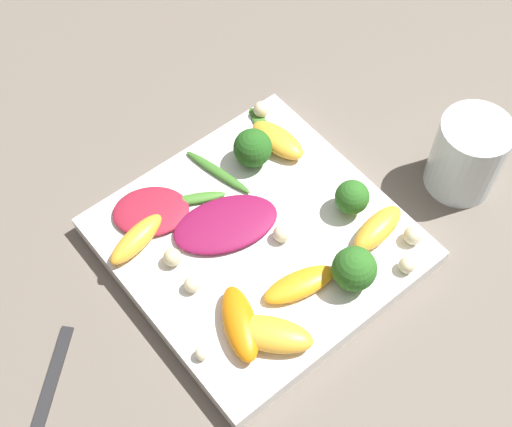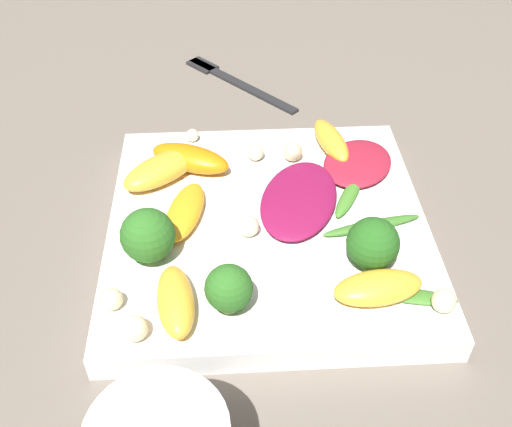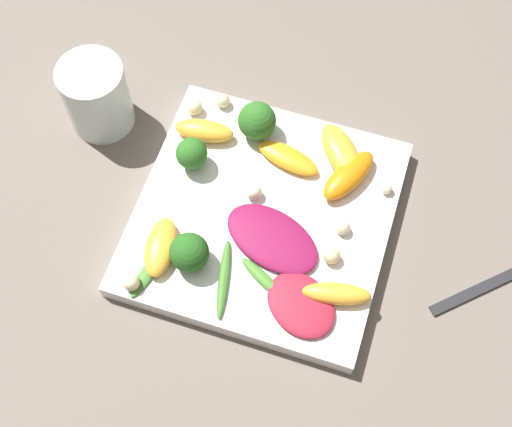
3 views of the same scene
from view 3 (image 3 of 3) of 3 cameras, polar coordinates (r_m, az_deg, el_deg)
name	(u,v)px [view 3 (image 3 of 3)]	position (r m, az deg, el deg)	size (l,w,h in m)	color
ground_plane	(263,222)	(0.77, 0.60, -0.71)	(2.40, 2.40, 0.00)	#6B6056
plate	(264,218)	(0.76, 0.61, -0.35)	(0.26, 0.26, 0.02)	white
drinking_glass	(96,96)	(0.82, -12.65, 9.14)	(0.07, 0.07, 0.09)	silver
radicchio_leaf_0	(272,239)	(0.73, 1.30, -2.02)	(0.12, 0.09, 0.01)	maroon
radicchio_leaf_1	(301,305)	(0.71, 3.62, -7.29)	(0.10, 0.09, 0.01)	maroon
orange_segment_0	(342,153)	(0.78, 6.86, 4.83)	(0.08, 0.08, 0.02)	#FCAD33
orange_segment_1	(160,247)	(0.73, -7.66, -2.67)	(0.04, 0.07, 0.02)	#FCAD33
orange_segment_2	(349,175)	(0.77, 7.42, 3.04)	(0.06, 0.08, 0.02)	orange
orange_segment_3	(288,158)	(0.77, 2.57, 4.47)	(0.08, 0.04, 0.01)	orange
orange_segment_4	(204,131)	(0.79, -4.17, 6.62)	(0.07, 0.03, 0.02)	#FCAD33
orange_segment_5	(337,294)	(0.71, 6.47, -6.39)	(0.07, 0.04, 0.02)	#FCAD33
broccoli_floret_0	(192,154)	(0.76, -5.17, 4.78)	(0.03, 0.03, 0.04)	#7A9E51
broccoli_floret_1	(189,253)	(0.71, -5.36, -3.13)	(0.04, 0.04, 0.04)	#84AD5B
broccoli_floret_2	(257,121)	(0.78, 0.08, 7.42)	(0.04, 0.04, 0.04)	#84AD5B
arugula_sprig_0	(224,279)	(0.72, -2.60, -5.25)	(0.03, 0.09, 0.01)	#3D7528
arugula_sprig_1	(149,271)	(0.73, -8.56, -4.58)	(0.03, 0.07, 0.00)	#3D7528
arugula_sprig_2	(263,278)	(0.72, 0.57, -5.21)	(0.06, 0.04, 0.01)	#47842D
macadamia_nut_0	(194,107)	(0.81, -4.96, 8.49)	(0.02, 0.02, 0.02)	beige
macadamia_nut_1	(343,227)	(0.74, 6.95, -1.12)	(0.02, 0.02, 0.02)	beige
macadamia_nut_2	(223,101)	(0.81, -2.67, 9.01)	(0.02, 0.02, 0.02)	beige
macadamia_nut_3	(387,189)	(0.77, 10.44, 1.96)	(0.01, 0.01, 0.01)	beige
macadamia_nut_4	(131,282)	(0.72, -9.97, -5.43)	(0.02, 0.02, 0.02)	beige
macadamia_nut_5	(254,192)	(0.75, -0.18, 1.75)	(0.02, 0.02, 0.02)	beige
macadamia_nut_6	(332,256)	(0.72, 6.07, -3.36)	(0.02, 0.02, 0.02)	beige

